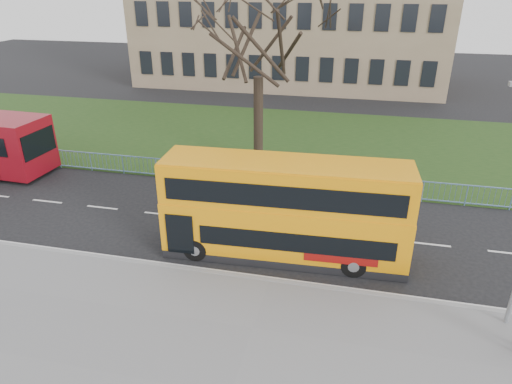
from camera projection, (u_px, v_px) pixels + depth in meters
The scene contains 7 objects.
ground at pixel (277, 259), 17.87m from camera, with size 120.00×120.00×0.00m, color black.
kerb at pixel (269, 281), 16.47m from camera, with size 80.00×0.20×0.14m, color gray.
grass_verge at pixel (316, 143), 30.48m from camera, with size 80.00×15.40×0.08m, color #1D3B15.
guard_railing at pixel (301, 180), 23.46m from camera, with size 40.00×0.12×1.10m, color #6B92BE, non-canonical shape.
bare_tree at pixel (258, 59), 24.75m from camera, with size 8.32×8.32×11.88m, color black, non-canonical shape.
civic_building at pixel (293, 11), 46.81m from camera, with size 30.00×15.00×14.00m, color #826E53.
yellow_bus at pixel (285, 208), 17.29m from camera, with size 9.38×2.62×3.89m.
Camera 1 is at (2.57, -14.87, 9.96)m, focal length 32.00 mm.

